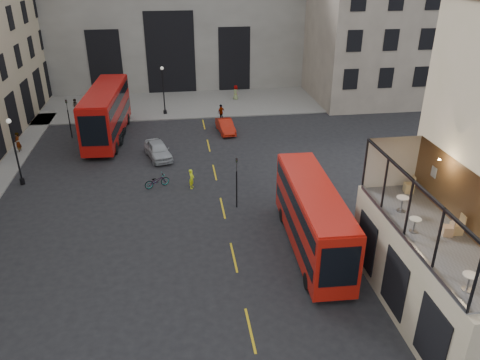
{
  "coord_description": "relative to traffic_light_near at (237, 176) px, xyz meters",
  "views": [
    {
      "loc": [
        -4.91,
        -16.67,
        16.22
      ],
      "look_at": [
        -1.02,
        10.2,
        3.0
      ],
      "focal_mm": 35.0,
      "sensor_mm": 36.0,
      "label": 1
    }
  ],
  "objects": [
    {
      "name": "bicycle",
      "position": [
        -5.61,
        4.02,
        -1.91
      ],
      "size": [
        2.08,
        1.38,
        1.03
      ],
      "primitive_type": "imported",
      "rotation": [
        0.0,
        0.0,
        1.96
      ],
      "color": "gray",
      "rests_on": "ground"
    },
    {
      "name": "pedestrian_d",
      "position": [
        3.55,
        26.58,
        -1.52
      ],
      "size": [
        0.9,
        1.05,
        1.81
      ],
      "primitive_type": "imported",
      "rotation": [
        0.0,
        0.0,
        2.02
      ],
      "color": "gray",
      "rests_on": "ground"
    },
    {
      "name": "pavement_far",
      "position": [
        -5.0,
        26.0,
        -2.36
      ],
      "size": [
        40.0,
        12.0,
        0.12
      ],
      "primitive_type": "cube",
      "color": "slate",
      "rests_on": "ground"
    },
    {
      "name": "car_b",
      "position": [
        0.99,
        15.34,
        -1.78
      ],
      "size": [
        1.76,
        4.04,
        1.29
      ],
      "primitive_type": "imported",
      "rotation": [
        0.0,
        0.0,
        0.1
      ],
      "color": "#B81C0B",
      "rests_on": "ground"
    },
    {
      "name": "cafe_floor",
      "position": [
        7.5,
        -12.0,
        2.12
      ],
      "size": [
        3.0,
        10.0,
        0.1
      ],
      "primitive_type": "cube",
      "color": "slate",
      "rests_on": "host_frontage"
    },
    {
      "name": "cafe_chair_c",
      "position": [
        8.55,
        -12.01,
        2.47
      ],
      "size": [
        0.5,
        0.5,
        0.96
      ],
      "color": "#DBB87E",
      "rests_on": "cafe_floor"
    },
    {
      "name": "bus_far",
      "position": [
        -10.38,
        15.49,
        0.28
      ],
      "size": [
        3.46,
        12.22,
        4.82
      ],
      "color": "#A50F0B",
      "rests_on": "ground"
    },
    {
      "name": "cyclist",
      "position": [
        -2.98,
        3.46,
        -1.65
      ],
      "size": [
        0.53,
        0.65,
        1.55
      ],
      "primitive_type": "imported",
      "rotation": [
        0.0,
        0.0,
        1.25
      ],
      "color": "#EAFF1A",
      "rests_on": "ground"
    },
    {
      "name": "street_lamp_a",
      "position": [
        -16.0,
        6.0,
        -0.03
      ],
      "size": [
        0.36,
        0.36,
        5.33
      ],
      "color": "black",
      "rests_on": "ground"
    },
    {
      "name": "host_frontage",
      "position": [
        7.5,
        -12.0,
        -0.17
      ],
      "size": [
        3.0,
        11.0,
        4.5
      ],
      "primitive_type": "cube",
      "color": "#C3AE92",
      "rests_on": "ground"
    },
    {
      "name": "bus_near",
      "position": [
        3.72,
        -5.76,
        -0.08
      ],
      "size": [
        2.76,
        10.54,
        4.18
      ],
      "color": "#AC140C",
      "rests_on": "ground"
    },
    {
      "name": "cafe_table_mid",
      "position": [
        6.67,
        -11.6,
        2.63
      ],
      "size": [
        0.55,
        0.55,
        0.69
      ],
      "color": "white",
      "rests_on": "cafe_floor"
    },
    {
      "name": "cafe_chair_b",
      "position": [
        8.05,
        -12.09,
        2.44
      ],
      "size": [
        0.52,
        0.52,
        0.87
      ],
      "color": "tan",
      "rests_on": "cafe_floor"
    },
    {
      "name": "building_right",
      "position": [
        21.0,
        27.97,
        7.97
      ],
      "size": [
        16.6,
        18.6,
        20.0
      ],
      "color": "#AC9D8A",
      "rests_on": "ground"
    },
    {
      "name": "cafe_table_far",
      "position": [
        6.97,
        -9.7,
        2.69
      ],
      "size": [
        0.62,
        0.62,
        0.77
      ],
      "color": "silver",
      "rests_on": "cafe_floor"
    },
    {
      "name": "pedestrian_e",
      "position": [
        -18.0,
        12.79,
        -1.48
      ],
      "size": [
        0.52,
        0.73,
        1.89
      ],
      "primitive_type": "imported",
      "rotation": [
        0.0,
        0.0,
        4.61
      ],
      "color": "gray",
      "rests_on": "ground"
    },
    {
      "name": "pedestrian_c",
      "position": [
        0.98,
        19.25,
        -1.56
      ],
      "size": [
        1.03,
        0.99,
        1.72
      ],
      "primitive_type": "imported",
      "rotation": [
        0.0,
        0.0,
        3.87
      ],
      "color": "gray",
      "rests_on": "ground"
    },
    {
      "name": "ground",
      "position": [
        1.0,
        -12.0,
        -2.42
      ],
      "size": [
        140.0,
        140.0,
        0.0
      ],
      "primitive_type": "plane",
      "color": "black",
      "rests_on": "ground"
    },
    {
      "name": "cafe_table_near",
      "position": [
        6.74,
        -15.8,
        2.65
      ],
      "size": [
        0.57,
        0.57,
        0.71
      ],
      "color": "silver",
      "rests_on": "cafe_floor"
    },
    {
      "name": "pedestrian_a",
      "position": [
        -14.81,
        23.78,
        -1.59
      ],
      "size": [
        0.82,
        0.64,
        1.67
      ],
      "primitive_type": "imported",
      "rotation": [
        0.0,
        0.0,
        -0.01
      ],
      "color": "gray",
      "rests_on": "ground"
    },
    {
      "name": "car_a",
      "position": [
        -5.58,
        9.74,
        -1.69
      ],
      "size": [
        2.83,
        4.64,
        1.48
      ],
      "primitive_type": "imported",
      "rotation": [
        0.0,
        0.0,
        0.27
      ],
      "color": "#A4A8AD",
      "rests_on": "ground"
    },
    {
      "name": "pedestrian_b",
      "position": [
        -10.68,
        16.75,
        -1.61
      ],
      "size": [
        1.22,
        1.05,
        1.64
      ],
      "primitive_type": "imported",
      "rotation": [
        0.0,
        0.0,
        0.51
      ],
      "color": "gray",
      "rests_on": "ground"
    },
    {
      "name": "car_c",
      "position": [
        -9.86,
        14.74,
        -1.73
      ],
      "size": [
        2.0,
        4.81,
        1.39
      ],
      "primitive_type": "imported",
      "rotation": [
        0.0,
        0.0,
        3.13
      ],
      "color": "black",
      "rests_on": "ground"
    },
    {
      "name": "street_lamp_b",
      "position": [
        -5.0,
        22.0,
        -0.03
      ],
      "size": [
        0.36,
        0.36,
        5.33
      ],
      "color": "black",
      "rests_on": "ground"
    },
    {
      "name": "gateway",
      "position": [
        -4.0,
        35.99,
        6.96
      ],
      "size": [
        35.0,
        10.6,
        18.0
      ],
      "color": "#9C9991",
      "rests_on": "ground"
    },
    {
      "name": "traffic_light_far",
      "position": [
        -14.0,
        16.0,
        0.0
      ],
      "size": [
        0.16,
        0.2,
        3.8
      ],
      "color": "black",
      "rests_on": "ground"
    },
    {
      "name": "cafe_chair_d",
      "position": [
        8.29,
        -7.8,
        2.46
      ],
      "size": [
        0.54,
        0.54,
        0.95
      ],
      "color": "#D4B57A",
      "rests_on": "cafe_floor"
    },
    {
      "name": "traffic_light_near",
      "position": [
        0.0,
        0.0,
        0.0
      ],
      "size": [
        0.16,
        0.2,
        3.8
      ],
      "color": "black",
      "rests_on": "ground"
    }
  ]
}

